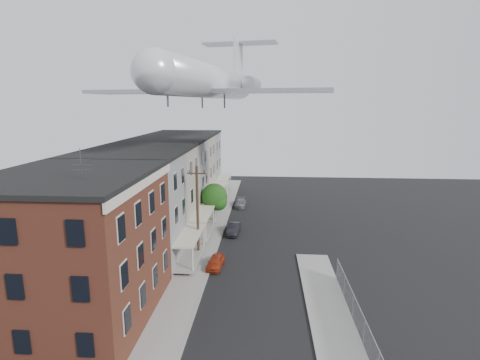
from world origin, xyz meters
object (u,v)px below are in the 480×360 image
object	(u,v)px
utility_pole	(198,211)
street_tree	(215,198)
car_far	(240,203)
airplane	(212,81)
car_near	(216,262)
car_mid	(234,229)

from	to	relation	value
utility_pole	street_tree	xyz separation A→B (m)	(0.33, 9.92, -1.22)
car_far	airplane	distance (m)	19.49
utility_pole	car_near	size ratio (longest dim) A/B	2.77
street_tree	airplane	distance (m)	13.75
car_near	airplane	size ratio (longest dim) A/B	0.11
street_tree	car_mid	bearing A→B (deg)	-50.85
utility_pole	street_tree	size ratio (longest dim) A/B	1.73
airplane	street_tree	bearing A→B (deg)	89.43
utility_pole	car_mid	world-z (taller)	utility_pole
street_tree	car_mid	world-z (taller)	street_tree
street_tree	airplane	bearing A→B (deg)	-90.57
utility_pole	car_mid	bearing A→B (deg)	67.29
car_mid	airplane	distance (m)	16.81
airplane	car_near	bearing A→B (deg)	-81.22
street_tree	car_near	bearing A→B (deg)	-82.23
street_tree	airplane	size ratio (longest dim) A/B	0.17
car_near	car_far	size ratio (longest dim) A/B	0.86
utility_pole	street_tree	world-z (taller)	utility_pole
car_near	car_far	distance (m)	20.85
street_tree	car_mid	size ratio (longest dim) A/B	1.41
street_tree	car_far	bearing A→B (deg)	73.85
street_tree	car_far	size ratio (longest dim) A/B	1.38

